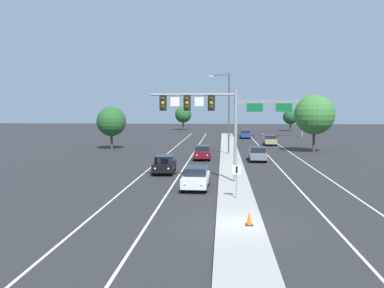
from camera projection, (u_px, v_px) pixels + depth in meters
The scene contains 21 objects.
ground_plane at pixel (240, 227), 21.14m from camera, with size 260.00×260.00×0.00m, color #28282B.
median_island at pixel (232, 171), 39.02m from camera, with size 2.40×110.00×0.15m, color #9E9B93.
lane_stripe_oncoming_center at pixel (188, 162), 46.32m from camera, with size 0.14×100.00×0.01m, color silver.
lane_stripe_receding_center at pixel (274, 162), 45.63m from camera, with size 0.14×100.00×0.01m, color silver.
edge_stripe_left at pixel (158, 161), 46.57m from camera, with size 0.14×100.00×0.01m, color silver.
edge_stripe_right at pixel (305, 163), 45.39m from camera, with size 0.14×100.00×0.01m, color silver.
overhead_signal_mast at pixel (205, 114), 32.73m from camera, with size 6.72×0.44×7.20m.
median_sign_post at pixel (237, 176), 26.93m from camera, with size 0.60×0.10×2.20m.
street_lamp_median at pixel (227, 109), 52.35m from camera, with size 2.58×0.28×10.00m.
car_oncoming_white at pixel (196, 177), 31.00m from camera, with size 1.90×4.50×1.58m.
car_oncoming_black at pixel (164, 164), 38.31m from camera, with size 1.93×4.51×1.58m.
car_oncoming_darkred at pixel (203, 152), 48.29m from camera, with size 1.89×4.50×1.58m.
car_receding_grey at pixel (257, 154), 46.84m from camera, with size 1.86×4.48×1.58m.
car_receding_tan at pixel (270, 140), 66.33m from camera, with size 1.90×4.50×1.58m.
car_receding_blue at pixel (245, 134), 80.76m from camera, with size 1.89×4.50×1.58m.
traffic_cone_median_nose at pixel (249, 218), 20.81m from camera, with size 0.36×0.36×0.74m.
highway_sign_gantry at pixel (269, 106), 83.36m from camera, with size 13.28×0.42×7.50m.
tree_far_right_b at pixel (314, 115), 55.52m from camera, with size 5.28×5.28×7.64m.
tree_far_left_a at pixel (111, 122), 59.83m from camera, with size 4.16×4.16×6.02m.
tree_far_right_a at pixel (291, 117), 105.00m from camera, with size 3.76×3.76×5.45m.
tree_far_left_c at pixel (183, 115), 109.43m from camera, with size 4.27×4.27×6.18m.
Camera 1 is at (-0.86, -20.82, 5.98)m, focal length 39.47 mm.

